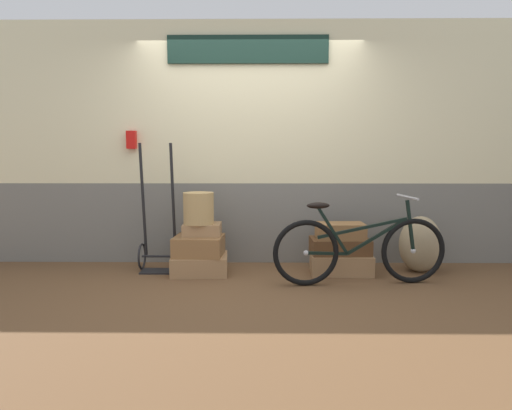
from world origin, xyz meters
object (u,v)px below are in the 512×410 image
(suitcase_1, at_px, (199,246))
(suitcase_5, at_px, (340,231))
(luggage_trolley, at_px, (159,241))
(bicycle, at_px, (359,249))
(suitcase_2, at_px, (202,229))
(suitcase_0, at_px, (200,264))
(suitcase_4, at_px, (340,246))
(burlap_sack, at_px, (420,244))
(wicker_basket, at_px, (199,208))
(suitcase_3, at_px, (341,264))

(suitcase_1, height_order, suitcase_5, suitcase_5)
(luggage_trolley, distance_m, bicycle, 2.12)
(suitcase_2, distance_m, bicycle, 1.63)
(suitcase_1, xyz_separation_m, bicycle, (1.60, -0.38, 0.05))
(suitcase_0, relative_size, bicycle, 0.34)
(suitcase_5, distance_m, luggage_trolley, 1.95)
(suitcase_4, height_order, bicycle, bicycle)
(luggage_trolley, bearing_deg, burlap_sack, -1.06)
(suitcase_4, relative_size, burlap_sack, 1.02)
(bicycle, bearing_deg, wicker_basket, 165.91)
(wicker_basket, xyz_separation_m, luggage_trolley, (-0.45, 0.12, -0.37))
(bicycle, bearing_deg, suitcase_1, 166.70)
(suitcase_1, xyz_separation_m, burlap_sack, (2.35, 0.09, 0.00))
(suitcase_1, distance_m, wicker_basket, 0.39)
(suitcase_0, height_order, suitcase_1, suitcase_1)
(suitcase_4, height_order, luggage_trolley, luggage_trolley)
(suitcase_4, bearing_deg, suitcase_3, -74.92)
(suitcase_3, relative_size, luggage_trolley, 0.46)
(suitcase_1, relative_size, luggage_trolley, 0.37)
(suitcase_0, bearing_deg, suitcase_2, 64.78)
(suitcase_0, xyz_separation_m, suitcase_2, (0.02, 0.06, 0.36))
(luggage_trolley, height_order, burlap_sack, luggage_trolley)
(suitcase_0, distance_m, suitcase_4, 1.49)
(burlap_sack, distance_m, bicycle, 0.88)
(suitcase_2, height_order, suitcase_5, suitcase_5)
(suitcase_4, bearing_deg, luggage_trolley, 175.75)
(suitcase_0, distance_m, suitcase_3, 1.49)
(suitcase_4, bearing_deg, suitcase_0, -179.47)
(suitcase_3, distance_m, suitcase_4, 0.19)
(suitcase_2, bearing_deg, luggage_trolley, 168.65)
(suitcase_0, distance_m, wicker_basket, 0.59)
(suitcase_3, bearing_deg, suitcase_2, -179.40)
(suitcase_2, height_order, suitcase_4, suitcase_2)
(suitcase_3, relative_size, wicker_basket, 1.92)
(suitcase_0, bearing_deg, bicycle, -17.00)
(bicycle, bearing_deg, suitcase_4, 104.70)
(suitcase_5, bearing_deg, suitcase_3, -31.56)
(burlap_sack, bearing_deg, bicycle, -148.12)
(suitcase_1, height_order, bicycle, bicycle)
(suitcase_2, height_order, suitcase_3, suitcase_2)
(suitcase_1, bearing_deg, suitcase_4, 5.06)
(burlap_sack, bearing_deg, suitcase_3, -175.00)
(suitcase_3, distance_m, bicycle, 0.47)
(burlap_sack, bearing_deg, suitcase_2, -179.14)
(suitcase_0, height_order, bicycle, bicycle)
(suitcase_1, distance_m, suitcase_4, 1.49)
(suitcase_0, relative_size, burlap_sack, 0.96)
(suitcase_4, height_order, wicker_basket, wicker_basket)
(suitcase_2, relative_size, suitcase_4, 0.64)
(suitcase_0, relative_size, suitcase_3, 0.91)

